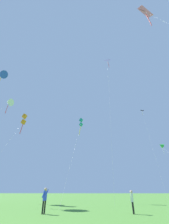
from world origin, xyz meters
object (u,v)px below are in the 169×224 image
(kite_orange_box, at_px, (24,120))
(person_near_tree, at_px, (45,198))
(kite_teal_box, at_px, (81,123))
(kite_blue_delta, at_px, (2,74))
(kite_black_large, at_px, (144,117))
(kite_purple_streamer, at_px, (108,65))
(kite_pink_low, at_px, (148,15))
(kite_white_distant, at_px, (9,102))
(person_in_red_shirt, at_px, (132,199))
(kite_green_small, at_px, (161,145))

(kite_orange_box, bearing_deg, person_near_tree, -53.06)
(kite_teal_box, bearing_deg, kite_blue_delta, -174.99)
(kite_orange_box, bearing_deg, kite_black_large, 36.52)
(kite_purple_streamer, distance_m, kite_orange_box, 22.19)
(kite_pink_low, height_order, kite_white_distant, kite_pink_low)
(kite_pink_low, relative_size, person_in_red_shirt, 18.62)
(person_in_red_shirt, bearing_deg, person_near_tree, -176.32)
(kite_white_distant, bearing_deg, person_near_tree, -46.17)
(kite_blue_delta, height_order, person_in_red_shirt, kite_blue_delta)
(kite_blue_delta, bearing_deg, kite_black_large, 28.58)
(kite_purple_streamer, xyz_separation_m, kite_white_distant, (-23.74, 2.88, -7.52))
(kite_teal_box, bearing_deg, kite_green_small, 0.21)
(kite_pink_low, relative_size, kite_orange_box, 1.96)
(kite_purple_streamer, height_order, kite_blue_delta, kite_purple_streamer)
(kite_green_small, xyz_separation_m, kite_black_large, (4.67, 19.12, 14.98))
(kite_pink_low, distance_m, kite_purple_streamer, 13.15)
(kite_teal_box, height_order, person_in_red_shirt, kite_teal_box)
(kite_black_large, bearing_deg, person_near_tree, -120.97)
(kite_blue_delta, distance_m, person_in_red_shirt, 37.47)
(kite_green_small, bearing_deg, person_near_tree, -136.24)
(kite_pink_low, bearing_deg, person_near_tree, -171.18)
(kite_green_small, distance_m, kite_teal_box, 15.53)
(kite_teal_box, relative_size, kite_white_distant, 0.69)
(kite_teal_box, xyz_separation_m, kite_black_large, (19.41, 19.18, 10.09))
(kite_orange_box, bearing_deg, person_in_red_shirt, -36.89)
(kite_green_small, xyz_separation_m, person_near_tree, (-16.01, -15.33, -7.90))
(kite_green_small, bearing_deg, kite_purple_streamer, -170.54)
(kite_green_small, relative_size, kite_white_distant, 0.44)
(kite_purple_streamer, distance_m, kite_blue_delta, 25.20)
(kite_purple_streamer, relative_size, kite_white_distant, 1.42)
(kite_green_small, distance_m, kite_black_large, 24.73)
(kite_teal_box, distance_m, kite_orange_box, 10.94)
(kite_teal_box, relative_size, kite_blue_delta, 0.54)
(person_in_red_shirt, bearing_deg, kite_blue_delta, 151.30)
(kite_black_large, xyz_separation_m, kite_blue_delta, (-38.23, -20.83, 2.47))
(person_in_red_shirt, bearing_deg, kite_white_distant, 144.18)
(kite_orange_box, bearing_deg, kite_blue_delta, 170.88)
(kite_green_small, relative_size, person_in_red_shirt, 6.13)
(kite_purple_streamer, xyz_separation_m, person_near_tree, (-7.60, -13.93, -26.81))
(kite_purple_streamer, relative_size, person_near_tree, 17.66)
(kite_green_small, xyz_separation_m, kite_blue_delta, (-33.57, -1.71, 17.45))
(kite_blue_delta, relative_size, person_near_tree, 16.13)
(kite_green_small, relative_size, kite_orange_box, 0.65)
(kite_blue_delta, height_order, person_near_tree, kite_blue_delta)
(kite_green_small, height_order, person_near_tree, kite_green_small)
(kite_black_large, bearing_deg, kite_white_distant, -154.41)
(kite_pink_low, distance_m, kite_black_large, 33.44)
(person_in_red_shirt, xyz_separation_m, person_near_tree, (-6.57, -0.42, 0.10))
(kite_green_small, distance_m, kite_orange_box, 25.84)
(kite_black_large, relative_size, person_near_tree, 15.82)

